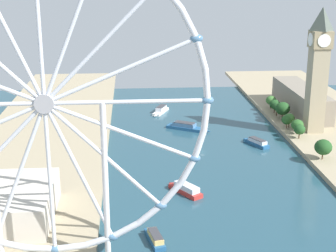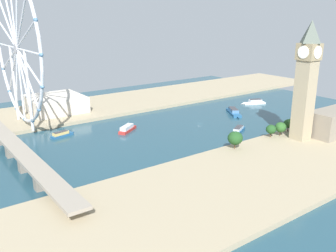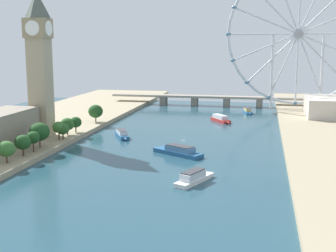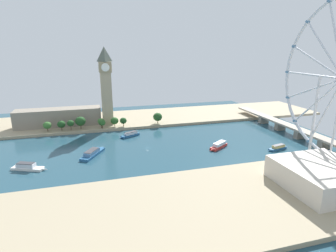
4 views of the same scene
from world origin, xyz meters
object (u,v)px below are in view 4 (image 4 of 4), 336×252
object	(u,v)px
parliament_block	(59,117)
tour_boat_0	(130,135)
river_bridge	(290,127)
tour_boat_3	(278,148)
tour_boat_2	(27,167)
clock_tower	(106,85)
tour_boat_4	(93,153)
riverside_hall	(322,176)
tour_boat_1	(219,145)

from	to	relation	value
parliament_block	tour_boat_0	size ratio (longest dim) A/B	4.06
river_bridge	tour_boat_3	xyz separation A→B (m)	(37.69, -42.98, -5.50)
tour_boat_0	tour_boat_3	distance (m)	146.84
tour_boat_0	tour_boat_2	bearing A→B (deg)	6.66
river_bridge	tour_boat_0	distance (m)	172.81
clock_tower	tour_boat_2	xyz separation A→B (m)	(107.01, -69.56, -47.16)
parliament_block	tour_boat_4	distance (m)	105.83
tour_boat_0	riverside_hall	bearing A→B (deg)	96.93
river_bridge	tour_boat_4	bearing A→B (deg)	-88.49
parliament_block	riverside_hall	world-z (taller)	parliament_block
riverside_hall	river_bridge	bearing A→B (deg)	149.55
parliament_block	tour_boat_2	distance (m)	117.03
tour_boat_4	tour_boat_3	bearing A→B (deg)	-70.34
tour_boat_0	tour_boat_1	bearing A→B (deg)	114.82
riverside_hall	clock_tower	bearing A→B (deg)	-148.01
clock_tower	tour_boat_2	size ratio (longest dim) A/B	3.17
clock_tower	parliament_block	world-z (taller)	clock_tower
river_bridge	tour_boat_3	world-z (taller)	river_bridge
riverside_hall	tour_boat_2	size ratio (longest dim) A/B	1.83
parliament_block	river_bridge	xyz separation A→B (m)	(93.89, 242.62, -5.62)
riverside_hall	tour_boat_0	world-z (taller)	riverside_hall
clock_tower	tour_boat_2	world-z (taller)	clock_tower
parliament_block	tour_boat_0	xyz separation A→B (m)	(55.04, 74.32, -10.94)
river_bridge	clock_tower	bearing A→B (deg)	-114.47
clock_tower	tour_boat_0	size ratio (longest dim) A/B	3.83
tour_boat_1	river_bridge	bearing A→B (deg)	157.61
tour_boat_3	tour_boat_4	size ratio (longest dim) A/B	0.67
tour_boat_1	tour_boat_3	distance (m)	53.95
tour_boat_2	tour_boat_4	distance (m)	51.74
tour_boat_0	clock_tower	bearing A→B (deg)	-95.36
tour_boat_1	tour_boat_4	size ratio (longest dim) A/B	0.72
tour_boat_0	tour_boat_4	xyz separation A→B (m)	(44.32, -39.53, 0.10)
clock_tower	parliament_block	distance (m)	66.70
clock_tower	tour_boat_1	xyz separation A→B (m)	(103.81, 93.95, -47.06)
tour_boat_1	riverside_hall	bearing A→B (deg)	73.51
river_bridge	tour_boat_4	world-z (taller)	river_bridge
tour_boat_0	tour_boat_3	size ratio (longest dim) A/B	1.05
tour_boat_4	riverside_hall	bearing A→B (deg)	-95.65
clock_tower	tour_boat_1	world-z (taller)	clock_tower
clock_tower	parliament_block	xyz separation A→B (m)	(-8.63, -55.25, -36.36)
tour_boat_2	clock_tower	bearing A→B (deg)	80.14
tour_boat_1	clock_tower	bearing A→B (deg)	-81.48
clock_tower	riverside_hall	bearing A→B (deg)	31.99
clock_tower	riverside_hall	size ratio (longest dim) A/B	1.73
tour_boat_3	tour_boat_1	bearing A→B (deg)	-33.32
tour_boat_2	tour_boat_3	size ratio (longest dim) A/B	1.27
river_bridge	tour_boat_3	distance (m)	57.43
riverside_hall	river_bridge	world-z (taller)	riverside_hall
tour_boat_0	tour_boat_2	size ratio (longest dim) A/B	0.83
tour_boat_0	tour_boat_3	world-z (taller)	tour_boat_0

